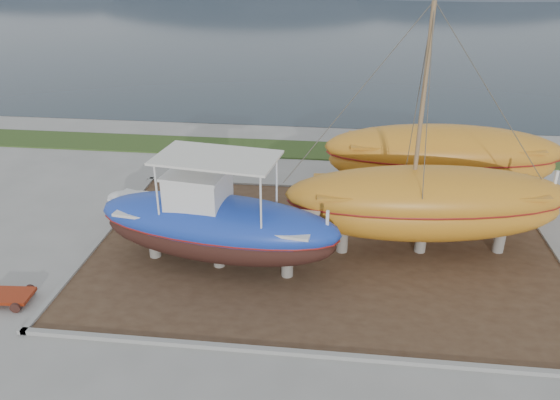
% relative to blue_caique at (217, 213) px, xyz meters
% --- Properties ---
extents(ground, '(140.00, 140.00, 0.00)m').
position_rel_blue_caique_xyz_m(ground, '(3.85, -2.43, -2.26)').
color(ground, gray).
rests_on(ground, ground).
extents(dirt_patch, '(18.00, 12.00, 0.06)m').
position_rel_blue_caique_xyz_m(dirt_patch, '(3.85, 1.57, -2.23)').
color(dirt_patch, '#422D1E').
rests_on(dirt_patch, ground).
extents(curb_frame, '(18.60, 12.60, 0.15)m').
position_rel_blue_caique_xyz_m(curb_frame, '(3.85, 1.57, -2.19)').
color(curb_frame, gray).
rests_on(curb_frame, ground).
extents(grass_strip, '(44.00, 3.00, 0.08)m').
position_rel_blue_caique_xyz_m(grass_strip, '(3.85, 13.07, -2.22)').
color(grass_strip, '#284219').
rests_on(grass_strip, ground).
extents(sea, '(260.00, 100.00, 0.04)m').
position_rel_blue_caique_xyz_m(sea, '(3.85, 67.57, -2.26)').
color(sea, '#17242E').
rests_on(sea, ground).
extents(blue_caique, '(9.48, 4.14, 4.41)m').
position_rel_blue_caique_xyz_m(blue_caique, '(0.00, 0.00, 0.00)').
color(blue_caique, '#1C3DB1').
rests_on(blue_caique, dirt_patch).
extents(white_dinghy, '(4.79, 3.08, 1.35)m').
position_rel_blue_caique_xyz_m(white_dinghy, '(-3.58, 2.82, -1.53)').
color(white_dinghy, silver).
rests_on(white_dinghy, dirt_patch).
extents(orange_sailboat, '(10.97, 4.34, 9.37)m').
position_rel_blue_caique_xyz_m(orange_sailboat, '(7.65, 1.96, 2.48)').
color(orange_sailboat, '#BE771D').
rests_on(orange_sailboat, dirt_patch).
extents(orange_bare_hull, '(10.84, 3.64, 3.51)m').
position_rel_blue_caique_xyz_m(orange_bare_hull, '(8.96, 6.97, -0.45)').
color(orange_bare_hull, '#BE771D').
rests_on(orange_bare_hull, dirt_patch).
extents(red_trailer, '(2.42, 1.33, 0.33)m').
position_rel_blue_caique_xyz_m(red_trailer, '(-6.63, -3.06, -2.10)').
color(red_trailer, maroon).
rests_on(red_trailer, ground).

